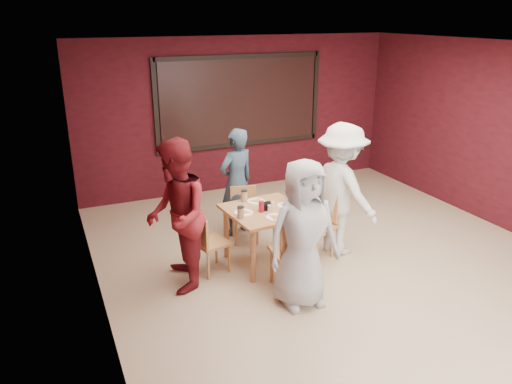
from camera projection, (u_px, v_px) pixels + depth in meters
name	position (u px, v px, depth m)	size (l,w,h in m)	color
floor	(339.00, 265.00, 6.65)	(7.00, 7.00, 0.00)	tan
window_blinds	(241.00, 101.00, 9.06)	(3.00, 0.02, 1.50)	black
dining_table	(265.00, 216.00, 6.51)	(1.04, 1.04, 0.92)	#B08148
chair_front	(295.00, 250.00, 5.86)	(0.51, 0.51, 0.96)	tan
chair_back	(244.00, 211.00, 7.28)	(0.46, 0.46, 0.79)	tan
chair_left	(207.00, 240.00, 6.31)	(0.47, 0.47, 0.81)	tan
chair_right	(319.00, 219.00, 6.78)	(0.53, 0.53, 0.92)	tan
diner_front	(303.00, 234.00, 5.52)	(0.84, 0.55, 1.72)	#ACACAC
diner_back	(237.00, 182.00, 7.37)	(0.59, 0.39, 1.62)	#314658
diner_left	(177.00, 216.00, 5.84)	(0.90, 0.70, 1.85)	maroon
diner_right	(341.00, 190.00, 6.74)	(1.18, 0.68, 1.83)	silver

